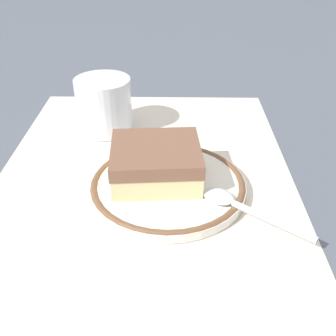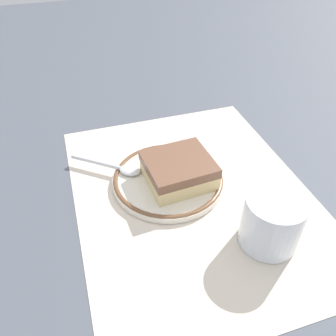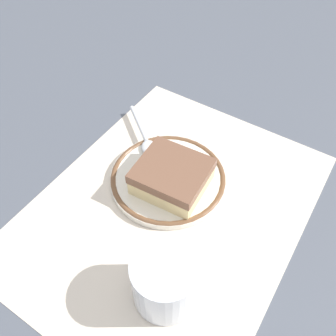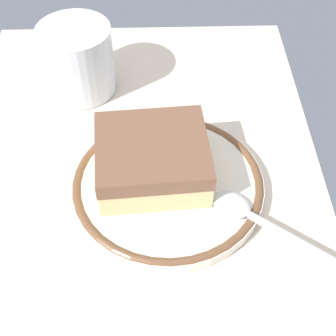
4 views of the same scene
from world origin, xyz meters
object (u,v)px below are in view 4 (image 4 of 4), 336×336
at_px(spoon, 254,217).
at_px(napkin, 16,273).
at_px(plate, 168,185).
at_px(cake_slice, 152,159).
at_px(cup, 78,64).

distance_m(spoon, napkin, 0.21).
xyz_separation_m(spoon, napkin, (-0.04, 0.20, -0.01)).
height_order(plate, spoon, spoon).
distance_m(cake_slice, spoon, 0.11).
xyz_separation_m(cake_slice, spoon, (-0.06, -0.09, -0.02)).
distance_m(plate, cake_slice, 0.03).
height_order(cake_slice, napkin, cake_slice).
height_order(plate, cup, cup).
relative_size(plate, cake_slice, 1.67).
bearing_deg(cake_slice, spoon, -122.43).
bearing_deg(spoon, cup, 40.43).
bearing_deg(napkin, spoon, -78.40).
relative_size(cake_slice, cup, 1.36).
height_order(cup, napkin, cup).
relative_size(cake_slice, napkin, 0.88).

